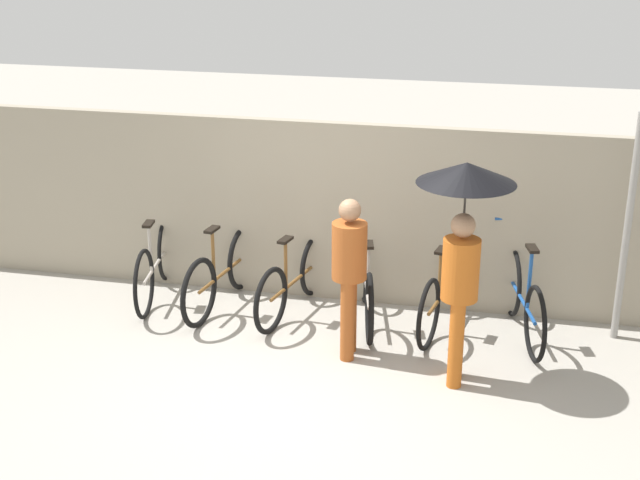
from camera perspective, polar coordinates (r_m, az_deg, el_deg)
name	(u,v)px	position (r m, az deg, el deg)	size (l,w,h in m)	color
ground_plane	(292,392)	(7.84, -1.82, -9.67)	(30.00, 30.00, 0.00)	#9E998E
back_wall	(340,213)	(9.27, 1.28, 1.75)	(11.84, 0.12, 1.92)	gray
parked_bicycle_0	(156,263)	(9.66, -10.46, -1.48)	(0.45, 1.71, 1.00)	black
parked_bicycle_1	(222,272)	(9.34, -6.27, -2.07)	(0.44, 1.73, 1.09)	black
parked_bicycle_2	(294,280)	(9.15, -1.67, -2.56)	(0.52, 1.68, 1.01)	black
parked_bicycle_3	(367,286)	(8.97, 3.02, -2.98)	(0.54, 1.66, 1.02)	black
parked_bicycle_4	(444,291)	(8.95, 7.96, -3.23)	(0.49, 1.76, 1.07)	black
parked_bicycle_5	(523,299)	(8.87, 12.85, -3.70)	(0.56, 1.68, 1.05)	black
pedestrian_leading	(349,267)	(8.06, 1.88, -1.75)	(0.32, 0.32, 1.53)	#9E4C1E
pedestrian_center	(464,221)	(7.56, 9.18, 1.19)	(0.84, 0.84, 1.97)	#B25619
awning_pole	(627,230)	(8.80, 19.07, 0.63)	(0.07, 0.07, 2.24)	gray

